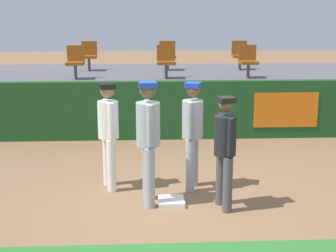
% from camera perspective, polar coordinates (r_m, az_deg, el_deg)
% --- Properties ---
extents(ground_plane, '(60.00, 60.00, 0.00)m').
position_cam_1_polar(ground_plane, '(7.40, 1.77, -9.47)').
color(ground_plane, '#846042').
extents(first_base, '(0.40, 0.40, 0.08)m').
position_cam_1_polar(first_base, '(7.43, 0.39, -9.03)').
color(first_base, white).
rests_on(first_base, ground_plane).
extents(player_fielder_home, '(0.42, 0.58, 1.77)m').
position_cam_1_polar(player_fielder_home, '(7.87, -7.13, -0.32)').
color(player_fielder_home, white).
rests_on(player_fielder_home, ground_plane).
extents(player_runner_visitor, '(0.43, 0.48, 1.79)m').
position_cam_1_polar(player_runner_visitor, '(7.77, 2.94, -0.28)').
color(player_runner_visitor, '#9EA3AD').
rests_on(player_runner_visitor, ground_plane).
extents(player_coach_visitor, '(0.39, 0.53, 1.89)m').
position_cam_1_polar(player_coach_visitor, '(7.14, -2.39, -1.03)').
color(player_coach_visitor, '#9EA3AD').
rests_on(player_coach_visitor, ground_plane).
extents(player_umpire, '(0.38, 0.47, 1.70)m').
position_cam_1_polar(player_umpire, '(7.04, 6.84, -2.28)').
color(player_umpire, '#4C4C51').
rests_on(player_umpire, ground_plane).
extents(field_wall, '(18.00, 0.26, 1.36)m').
position_cam_1_polar(field_wall, '(11.02, 0.20, 1.92)').
color(field_wall, '#19471E').
rests_on(field_wall, ground_plane).
extents(bleacher_platform, '(18.00, 4.80, 1.23)m').
position_cam_1_polar(bleacher_platform, '(13.56, -0.44, 3.82)').
color(bleacher_platform, '#59595E').
rests_on(bleacher_platform, ground_plane).
extents(seat_front_right, '(0.45, 0.44, 0.84)m').
position_cam_1_polar(seat_front_right, '(12.57, 9.56, 7.87)').
color(seat_front_right, '#4C4C51').
rests_on(seat_front_right, bleacher_platform).
extents(seat_back_center, '(0.47, 0.44, 0.84)m').
position_cam_1_polar(seat_back_center, '(14.09, -0.06, 8.64)').
color(seat_back_center, '#4C4C51').
rests_on(seat_back_center, bleacher_platform).
extents(seat_back_right, '(0.45, 0.44, 0.84)m').
position_cam_1_polar(seat_back_right, '(14.35, 8.58, 8.57)').
color(seat_back_right, '#4C4C51').
rests_on(seat_back_right, bleacher_platform).
extents(seat_front_left, '(0.44, 0.44, 0.84)m').
position_cam_1_polar(seat_front_left, '(12.40, -11.02, 7.73)').
color(seat_front_left, '#4C4C51').
rests_on(seat_front_left, bleacher_platform).
extents(seat_front_center, '(0.47, 0.44, 0.84)m').
position_cam_1_polar(seat_front_center, '(12.29, -0.21, 7.93)').
color(seat_front_center, '#4C4C51').
rests_on(seat_front_center, bleacher_platform).
extents(seat_back_left, '(0.44, 0.44, 0.84)m').
position_cam_1_polar(seat_back_left, '(14.16, -9.43, 8.48)').
color(seat_back_left, '#4C4C51').
rests_on(seat_back_left, bleacher_platform).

